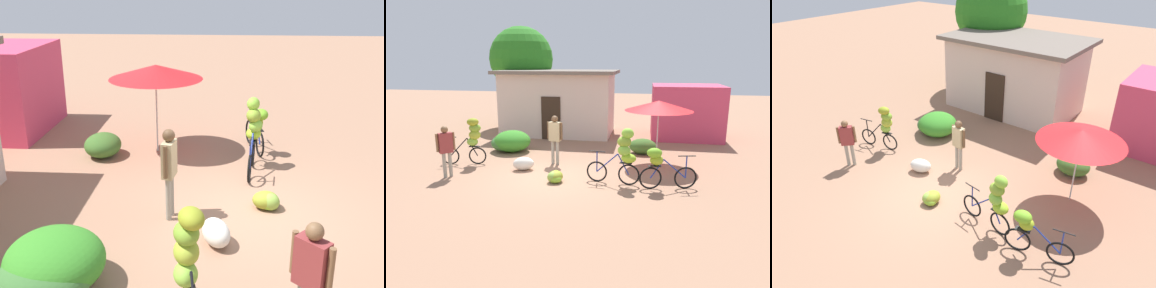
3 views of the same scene
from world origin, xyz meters
The scene contains 12 objects.
ground_plane centered at (0.00, 0.00, 0.00)m, with size 60.00×60.00×0.00m, color #9D7258.
hedge_bush_front_left centered at (-2.74, 2.92, 0.34)m, with size 1.22×1.35×0.68m, color #3B7033.
hedge_bush_front_right centered at (-2.47, 2.86, 0.43)m, with size 1.47×1.46×0.86m, color #378927.
hedge_bush_mid centered at (2.74, 3.50, 0.30)m, with size 1.07×0.92×0.60m, color #3B6828.
market_umbrella centered at (3.22, 2.18, 2.08)m, with size 2.35×2.35×2.26m.
bicycle_leftmost centered at (-3.18, 0.88, 0.99)m, with size 1.55×0.51×1.67m.
bicycle_near_pile centered at (2.17, -0.22, 0.98)m, with size 1.61×0.47×1.70m.
bicycle_center_loaded centered at (3.25, -0.39, 0.74)m, with size 1.64×0.51×1.22m.
banana_pile_on_ground centered at (0.16, -0.41, 0.16)m, with size 0.60×0.63×0.35m.
produce_sack centered at (-1.19, 0.57, 0.22)m, with size 0.70×0.44×0.44m, color silver.
person_vendor centered at (-3.29, -0.57, 1.00)m, with size 0.43×0.44×1.64m.
person_bystander centered at (-0.31, 1.45, 1.08)m, with size 0.57×0.26×1.75m.
Camera 1 is at (-7.92, 0.51, 4.23)m, focal length 42.71 mm.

